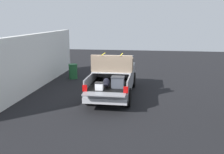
# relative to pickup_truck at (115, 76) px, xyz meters

# --- Properties ---
(ground_plane) EXTENTS (40.00, 40.00, 0.00)m
(ground_plane) POSITION_rel_pickup_truck_xyz_m (-0.36, 0.00, -0.96)
(ground_plane) COLOR black
(pickup_truck) EXTENTS (6.05, 2.06, 2.23)m
(pickup_truck) POSITION_rel_pickup_truck_xyz_m (0.00, 0.00, 0.00)
(pickup_truck) COLOR gray
(pickup_truck) RESTS_ON ground_plane
(building_facade) EXTENTS (11.41, 0.36, 3.11)m
(building_facade) POSITION_rel_pickup_truck_xyz_m (0.58, 4.63, 0.60)
(building_facade) COLOR white
(building_facade) RESTS_ON ground_plane
(trash_can) EXTENTS (0.60, 0.60, 0.98)m
(trash_can) POSITION_rel_pickup_truck_xyz_m (3.04, 3.23, -0.46)
(trash_can) COLOR #1E592D
(trash_can) RESTS_ON ground_plane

